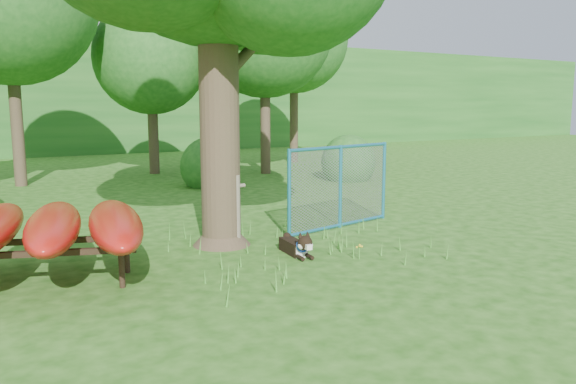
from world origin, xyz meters
TOP-DOWN VIEW (x-y plane):
  - ground at (0.00, 0.00)m, footprint 80.00×80.00m
  - wooden_post at (-0.46, 1.83)m, footprint 0.35×0.14m
  - kayak_rack at (-3.91, 1.35)m, footprint 3.67×3.96m
  - husky_dog at (0.13, 0.77)m, footprint 0.33×1.04m
  - fence_section at (1.99, 2.18)m, footprint 2.81×0.66m
  - wildflower_clump at (0.88, 0.08)m, footprint 0.11×0.10m
  - bg_tree_c at (1.50, 13.00)m, footprint 4.00×4.00m
  - bg_tree_d at (5.00, 11.00)m, footprint 4.80×4.80m
  - bg_tree_e at (8.00, 14.00)m, footprint 4.60×4.60m
  - shrub_right at (6.50, 8.00)m, footprint 1.80×1.80m
  - shrub_mid at (2.00, 9.00)m, footprint 1.80×1.80m
  - wooded_hillside at (0.00, 28.00)m, footprint 80.00×12.00m

SIDE VIEW (x-z plane):
  - ground at x=0.00m, z-range 0.00..0.00m
  - shrub_right at x=6.50m, z-range -0.90..0.90m
  - shrub_mid at x=2.00m, z-range -0.90..0.90m
  - husky_dog at x=0.13m, z-range -0.07..0.40m
  - wildflower_clump at x=0.88m, z-range 0.07..0.31m
  - wooden_post at x=-0.46m, z-range 0.04..1.30m
  - kayak_rack at x=-3.91m, z-range 0.28..1.34m
  - fence_section at x=1.99m, z-range -0.56..2.23m
  - wooded_hillside at x=0.00m, z-range 0.00..6.00m
  - bg_tree_c at x=1.50m, z-range 1.05..7.17m
  - bg_tree_d at x=5.00m, z-range 1.33..8.83m
  - bg_tree_e at x=8.00m, z-range 1.46..9.01m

